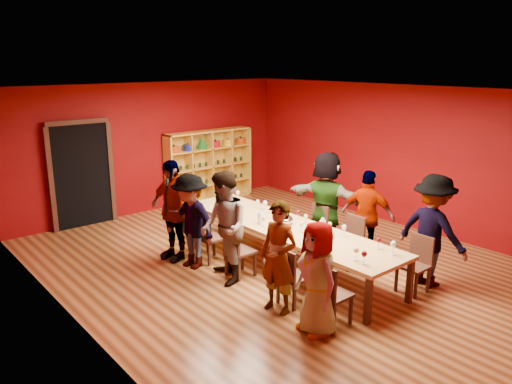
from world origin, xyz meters
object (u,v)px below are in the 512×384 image
spittoon_bowl (284,220)px  person_right_0 (432,231)px  chair_person_left_1 (291,274)px  chair_person_left_2 (237,249)px  person_left_2 (224,228)px  chair_person_right_0 (417,261)px  tasting_table (285,228)px  chair_person_left_4 (191,228)px  wine_bottle (221,194)px  person_right_2 (326,201)px  chair_person_left_3 (208,235)px  person_left_3 (191,221)px  person_left_0 (317,278)px  chair_person_right_2 (316,226)px  chair_person_left_0 (330,292)px  person_right_1 (367,216)px  shelving_unit (208,163)px  person_left_1 (278,257)px  chair_person_right_1 (351,238)px  person_left_4 (172,210)px

spittoon_bowl → person_right_0: bearing=-59.2°
chair_person_left_1 → chair_person_left_2: size_ratio=1.00×
chair_person_left_1 → chair_person_left_2: same height
person_left_2 → chair_person_right_0: person_left_2 is taller
tasting_table → chair_person_left_4: size_ratio=5.06×
person_left_2 → wine_bottle: bearing=166.8°
person_right_2 → chair_person_left_3: bearing=51.9°
person_left_3 → person_left_0: bearing=-8.9°
chair_person_right_2 → person_right_2: person_right_2 is taller
chair_person_right_2 → chair_person_left_0: bearing=-132.6°
tasting_table → person_right_1: (1.33, -0.71, 0.12)m
person_left_2 → chair_person_left_3: 0.97m
person_right_0 → wine_bottle: (-1.20, 3.96, -0.02)m
shelving_unit → person_right_1: bearing=-90.7°
chair_person_left_0 → chair_person_right_0: size_ratio=1.00×
person_left_3 → tasting_table: bearing=40.1°
chair_person_right_0 → person_right_2: bearing=82.9°
person_right_2 → wine_bottle: size_ratio=5.38×
chair_person_left_0 → wine_bottle: (0.99, 3.81, 0.39)m
tasting_table → person_right_0: person_right_0 is taller
tasting_table → person_left_2: person_left_2 is taller
person_left_2 → chair_person_right_0: 3.04m
chair_person_left_3 → spittoon_bowl: (0.95, -0.94, 0.33)m
chair_person_left_0 → person_right_1: bearing=27.0°
person_left_1 → chair_person_right_1: person_left_1 is taller
spittoon_bowl → wine_bottle: size_ratio=0.93×
chair_person_left_4 → chair_person_left_2: bearing=-90.0°
person_left_0 → chair_person_left_0: bearing=103.1°
person_left_3 → chair_person_right_0: 3.73m
person_left_1 → chair_person_right_0: 2.28m
chair_person_right_2 → wine_bottle: wine_bottle is taller
person_left_1 → chair_person_right_2: person_left_1 is taller
chair_person_left_2 → wine_bottle: size_ratio=2.55×
person_left_3 → chair_person_right_1: (2.16, -1.73, -0.33)m
shelving_unit → person_left_3: size_ratio=1.45×
chair_person_left_0 → person_left_0: bearing=-180.0°
person_left_1 → person_right_0: 2.60m
shelving_unit → person_left_2: 4.86m
chair_person_right_2 → wine_bottle: (-0.83, 1.83, 0.39)m
chair_person_left_3 → chair_person_left_4: same height
person_left_3 → person_left_4: bearing=172.8°
person_left_1 → person_left_4: person_left_4 is taller
person_left_4 → chair_person_left_3: bearing=24.2°
tasting_table → person_left_0: size_ratio=2.94×
person_left_1 → chair_person_right_0: person_left_1 is taller
shelving_unit → person_right_1: shelving_unit is taller
chair_person_right_0 → chair_person_right_2: (0.00, 2.13, 0.00)m
person_left_2 → person_left_3: size_ratio=1.10×
shelving_unit → chair_person_left_3: (-2.31, -3.29, -0.49)m
chair_person_left_0 → tasting_table: bearing=63.8°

